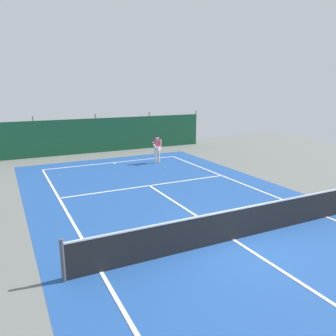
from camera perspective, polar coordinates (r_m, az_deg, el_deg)
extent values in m
plane|color=slate|center=(10.67, 10.98, -11.85)|extent=(36.00, 36.00, 0.00)
cube|color=#1E478C|center=(10.67, 10.98, -11.84)|extent=(11.02, 26.60, 0.01)
cube|color=white|center=(20.86, -9.21, 0.91)|extent=(8.22, 0.10, 0.01)
cube|color=white|center=(9.02, -11.26, -16.87)|extent=(0.10, 23.80, 0.01)
cube|color=white|center=(13.42, 25.20, -7.48)|extent=(0.10, 23.80, 0.01)
cube|color=white|center=(15.86, -3.17, -3.00)|extent=(8.22, 0.10, 0.01)
cube|color=white|center=(10.67, 10.98, -11.80)|extent=(0.10, 12.80, 0.01)
cube|color=white|center=(20.72, -9.09, 0.83)|extent=(0.10, 0.30, 0.01)
cube|color=black|center=(10.48, 11.10, -9.50)|extent=(9.92, 0.03, 0.95)
cube|color=white|center=(10.29, 11.23, -6.94)|extent=(9.92, 0.04, 0.05)
cylinder|color=#47474C|center=(8.61, -17.40, -14.72)|extent=(0.10, 0.10, 1.10)
cube|color=#14472D|center=(24.16, -12.00, 5.39)|extent=(16.22, 0.06, 2.40)
cylinder|color=#595B60|center=(23.52, -21.66, 4.88)|extent=(0.08, 0.08, 2.70)
cylinder|color=#595B60|center=(24.20, -12.05, 5.76)|extent=(0.08, 0.08, 2.70)
cylinder|color=#595B60|center=(25.51, -3.17, 6.43)|extent=(0.08, 0.08, 2.70)
cylinder|color=#595B60|center=(27.36, 4.70, 6.90)|extent=(0.08, 0.08, 2.70)
cube|color=#234C1E|center=(24.83, -12.28, 4.08)|extent=(14.60, 0.70, 1.10)
cylinder|color=beige|center=(20.54, -1.57, 2.02)|extent=(0.12, 0.12, 0.82)
cylinder|color=beige|center=(20.47, -2.09, 1.98)|extent=(0.12, 0.12, 0.82)
cylinder|color=white|center=(20.41, -1.84, 3.35)|extent=(0.40, 0.40, 0.22)
cube|color=#D1384C|center=(20.38, -1.85, 3.90)|extent=(0.37, 0.23, 0.56)
sphere|color=beige|center=(20.31, -1.86, 5.10)|extent=(0.22, 0.22, 0.22)
cylinder|color=black|center=(20.29, -1.86, 5.35)|extent=(0.23, 0.23, 0.04)
cylinder|color=beige|center=(20.45, -1.24, 4.02)|extent=(0.09, 0.09, 0.58)
cylinder|color=beige|center=(20.18, -2.34, 3.89)|extent=(0.13, 0.53, 0.41)
cylinder|color=black|center=(19.91, -2.18, 3.42)|extent=(0.05, 0.28, 0.13)
torus|color=teal|center=(19.87, -2.18, 4.05)|extent=(0.31, 0.15, 0.29)
sphere|color=#CCDB33|center=(19.25, -0.53, 0.09)|extent=(0.07, 0.07, 0.07)
sphere|color=#CCDB33|center=(18.39, -17.78, -1.23)|extent=(0.07, 0.07, 0.07)
cube|color=silver|center=(27.56, -10.24, 5.46)|extent=(2.03, 4.29, 0.80)
cube|color=#2D333D|center=(27.47, -10.30, 6.86)|extent=(1.63, 1.97, 0.56)
cylinder|color=black|center=(26.73, -7.43, 4.44)|extent=(0.26, 0.65, 0.64)
cylinder|color=black|center=(26.11, -11.09, 4.08)|extent=(0.26, 0.65, 0.64)
cylinder|color=black|center=(29.13, -9.41, 5.13)|extent=(0.26, 0.65, 0.64)
cylinder|color=black|center=(28.56, -12.80, 4.81)|extent=(0.26, 0.65, 0.64)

